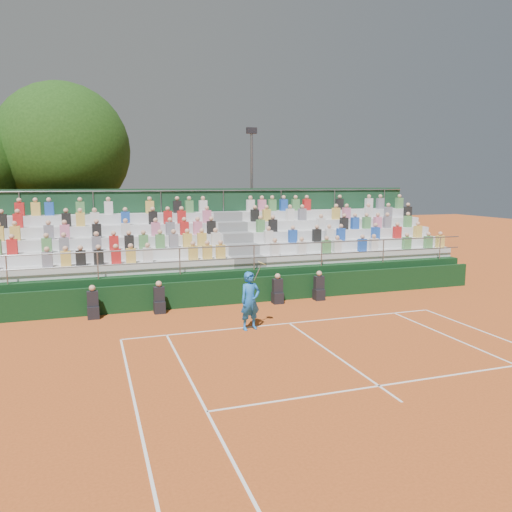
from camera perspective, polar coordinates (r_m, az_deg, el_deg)
name	(u,v)px	position (r m, az deg, el deg)	size (l,w,h in m)	color
ground	(289,323)	(16.96, 3.81, -7.69)	(90.00, 90.00, 0.00)	#B9511E
courtside_wall	(258,290)	(19.74, 0.28, -3.86)	(20.00, 0.15, 1.00)	black
line_officials	(217,296)	(18.83, -4.43, -4.56)	(9.06, 0.40, 1.19)	black
grandstand	(235,262)	(22.66, -2.40, -0.74)	(20.00, 5.20, 4.40)	black
tennis_player	(250,301)	(16.04, -0.66, -5.13)	(0.91, 0.58, 2.22)	blue
tree_east	(63,150)	(27.22, -21.22, 11.22)	(6.59, 6.59, 9.59)	#392514
floodlight_mast	(252,184)	(29.79, -0.50, 8.24)	(0.60, 0.25, 7.84)	gray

